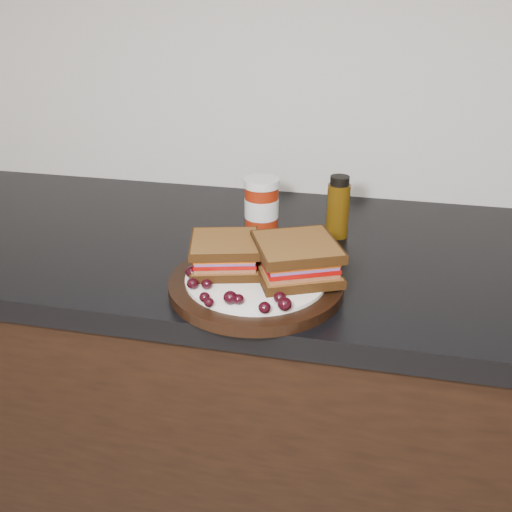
{
  "coord_description": "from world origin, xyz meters",
  "views": [
    {
      "loc": [
        0.13,
        0.74,
        1.35
      ],
      "look_at": [
        -0.04,
        1.52,
        0.96
      ],
      "focal_mm": 40.0,
      "sensor_mm": 36.0,
      "label": 1
    }
  ],
  "objects_px": {
    "sandwich_left": "(225,254)",
    "condiment_jar": "(262,204)",
    "plate": "(256,285)",
    "oil_bottle": "(338,207)"
  },
  "relations": [
    {
      "from": "sandwich_left",
      "to": "oil_bottle",
      "type": "relative_size",
      "value": 0.91
    },
    {
      "from": "sandwich_left",
      "to": "oil_bottle",
      "type": "distance_m",
      "value": 0.28
    },
    {
      "from": "plate",
      "to": "sandwich_left",
      "type": "distance_m",
      "value": 0.07
    },
    {
      "from": "condiment_jar",
      "to": "sandwich_left",
      "type": "bearing_deg",
      "value": -92.77
    },
    {
      "from": "oil_bottle",
      "to": "sandwich_left",
      "type": "bearing_deg",
      "value": -125.56
    },
    {
      "from": "plate",
      "to": "condiment_jar",
      "type": "distance_m",
      "value": 0.26
    },
    {
      "from": "sandwich_left",
      "to": "condiment_jar",
      "type": "relative_size",
      "value": 1.06
    },
    {
      "from": "plate",
      "to": "sandwich_left",
      "type": "xyz_separation_m",
      "value": [
        -0.06,
        0.02,
        0.04
      ]
    },
    {
      "from": "sandwich_left",
      "to": "condiment_jar",
      "type": "height_order",
      "value": "condiment_jar"
    },
    {
      "from": "plate",
      "to": "sandwich_left",
      "type": "relative_size",
      "value": 2.55
    }
  ]
}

